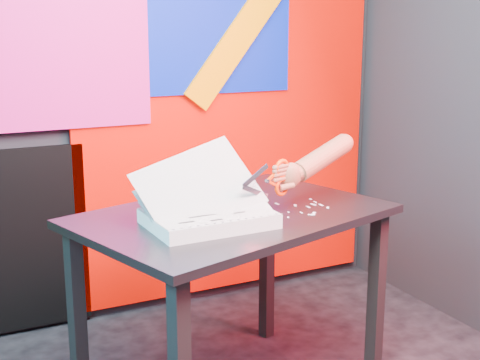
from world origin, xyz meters
TOP-DOWN VIEW (x-y plane):
  - room at (0.00, 0.00)m, footprint 3.01×3.01m
  - backdrop at (0.06, 1.46)m, footprint 2.88×0.05m
  - work_table at (0.21, 0.53)m, footprint 1.23×0.99m
  - printout_stack at (0.07, 0.42)m, footprint 0.45×0.31m
  - scissors at (0.34, 0.43)m, footprint 0.22×0.08m
  - hand_forearm at (0.54, 0.49)m, footprint 0.41×0.17m
  - paper_clippings at (0.44, 0.46)m, footprint 0.25×0.21m

SIDE VIEW (x-z plane):
  - work_table at x=0.21m, z-range 0.27..1.02m
  - paper_clippings at x=0.44m, z-range 0.75..0.75m
  - printout_stack at x=0.07m, z-range 0.63..0.93m
  - scissors at x=0.34m, z-range 0.81..0.95m
  - hand_forearm at x=0.54m, z-range 0.83..1.00m
  - backdrop at x=0.06m, z-range -0.08..2.00m
  - room at x=0.00m, z-range 0.00..2.71m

